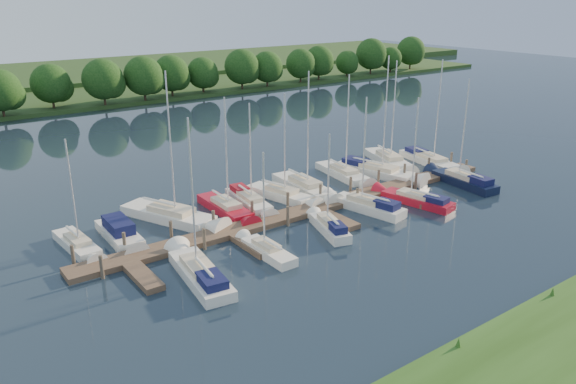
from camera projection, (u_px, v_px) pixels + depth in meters
ground at (383, 244)px, 40.17m from camera, size 260.00×260.00×0.00m
dock at (319, 211)px, 45.68m from camera, size 40.00×6.00×0.40m
mooring_pilings at (311, 202)px, 46.40m from camera, size 38.24×2.84×2.00m
far_shore at (74, 94)px, 97.25m from camera, size 180.00×30.00×0.60m
distant_hill at (38, 76)px, 116.17m from camera, size 220.00×40.00×1.40m
treeline at (142, 78)px, 90.02m from camera, size 147.57×9.29×8.24m
sailboat_n_0 at (78, 246)px, 39.23m from camera, size 1.95×6.51×8.33m
motorboat at (121, 235)px, 40.74m from camera, size 2.02×6.59×1.89m
sailboat_n_2 at (173, 218)px, 44.15m from camera, size 5.42×9.39×12.16m
sailboat_n_3 at (227, 210)px, 45.75m from camera, size 1.99×7.72×9.92m
sailboat_n_4 at (249, 202)px, 47.35m from camera, size 2.36×7.17×9.15m
sailboat_n_5 at (283, 196)px, 48.83m from camera, size 3.23×7.52×9.60m
sailboat_n_6 at (306, 189)px, 50.61m from camera, size 2.53×8.81×11.27m
sailboat_n_7 at (344, 175)px, 54.55m from camera, size 2.83×8.22×10.31m
sailboat_n_8 at (378, 172)px, 55.14m from camera, size 4.26×9.56×11.97m
sailboat_n_9 at (389, 162)px, 58.73m from camera, size 4.30×8.70×11.13m
sailboat_n_10 at (431, 161)px, 58.76m from camera, size 3.44×9.01×11.18m
sailboat_s_0 at (199, 274)px, 35.26m from camera, size 2.87×8.41×10.60m
sailboat_s_1 at (266, 251)px, 38.44m from camera, size 1.44×5.79×7.58m
sailboat_s_2 at (329, 228)px, 42.09m from camera, size 2.83×5.94×7.88m
sailboat_s_3 at (366, 206)px, 46.25m from camera, size 3.04×7.59×9.79m
sailboat_s_4 at (415, 200)px, 47.81m from camera, size 2.99×7.41×9.36m
sailboat_s_5 at (462, 181)px, 52.39m from camera, size 2.52×7.96×10.25m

